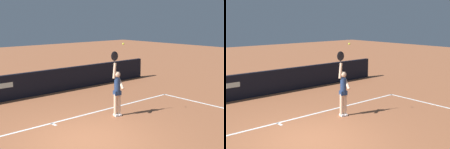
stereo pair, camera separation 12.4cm
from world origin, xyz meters
The scene contains 4 objects.
ground_plane centered at (0.00, 0.00, 0.00)m, with size 60.00×60.00×0.00m, color #9F5B39.
back_wall centered at (0.00, 5.73, 0.56)m, with size 16.78×0.21×1.13m.
tennis_player centered at (2.24, 1.02, 0.99)m, with size 0.45×0.43×2.40m.
tennis_ball centered at (2.35, 0.82, 2.66)m, with size 0.07×0.07×0.07m.
Camera 2 is at (-4.96, -7.04, 3.56)m, focal length 49.03 mm.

